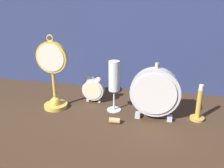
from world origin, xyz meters
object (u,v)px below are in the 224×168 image
Objects in this scene: mantel_clock_silver at (155,93)px; brass_candlestick at (198,108)px; alarm_clock_twin_bell at (93,88)px; pocket_watch_on_stand at (53,78)px; champagne_flute at (114,80)px; wine_cork at (115,121)px.

mantel_clock_silver is 1.57× the size of brass_candlestick.
mantel_clock_silver is 0.19m from brass_candlestick.
pocket_watch_on_stand is at bearing -148.37° from alarm_clock_twin_bell.
alarm_clock_twin_bell is at bearing 159.61° from mantel_clock_silver.
brass_candlestick is at bearing -1.75° from champagne_flute.
mantel_clock_silver reaches higher than champagne_flute.
mantel_clock_silver is at bearing -169.40° from brass_candlestick.
mantel_clock_silver is at bearing -20.39° from alarm_clock_twin_bell.
alarm_clock_twin_bell is 0.30m from mantel_clock_silver.
alarm_clock_twin_bell is at bearing 170.91° from brass_candlestick.
pocket_watch_on_stand reaches higher than mantel_clock_silver.
pocket_watch_on_stand reaches higher than brass_candlestick.
mantel_clock_silver reaches higher than wine_cork.
champagne_flute is at bearing -29.43° from alarm_clock_twin_bell.
brass_candlestick is at bearing 17.27° from wine_cork.
brass_candlestick is 3.53× the size of wine_cork.
wine_cork is at bearing -162.73° from brass_candlestick.
alarm_clock_twin_bell reaches higher than wine_cork.
champagne_flute is at bearing 6.36° from pocket_watch_on_stand.
wine_cork is (0.03, -0.11, -0.13)m from champagne_flute.
champagne_flute is at bearing 103.32° from wine_cork.
champagne_flute is (-0.17, 0.04, 0.03)m from mantel_clock_silver.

